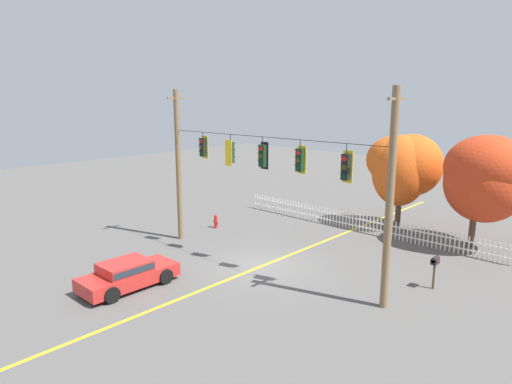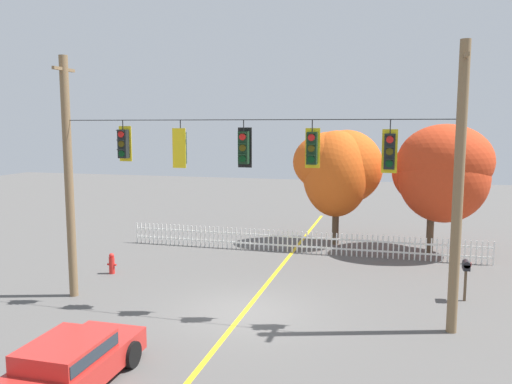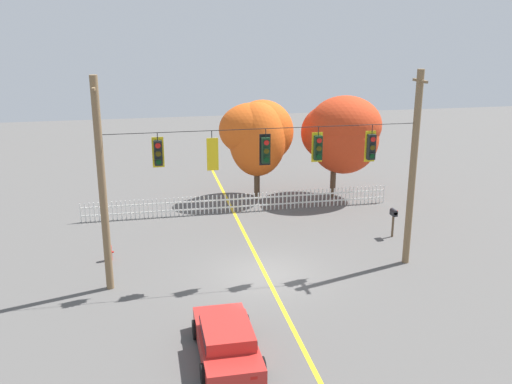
{
  "view_description": "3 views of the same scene",
  "coord_description": "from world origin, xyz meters",
  "px_view_note": "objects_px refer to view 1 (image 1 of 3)",
  "views": [
    {
      "loc": [
        13.31,
        -14.7,
        7.7
      ],
      "look_at": [
        0.39,
        -0.85,
        3.7
      ],
      "focal_mm": 31.69,
      "sensor_mm": 36.0,
      "label": 1
    },
    {
      "loc": [
        4.36,
        -14.98,
        5.82
      ],
      "look_at": [
        0.44,
        -0.26,
        3.85
      ],
      "focal_mm": 36.21,
      "sensor_mm": 36.0,
      "label": 2
    },
    {
      "loc": [
        -4.56,
        -20.59,
        9.9
      ],
      "look_at": [
        -0.5,
        -0.56,
        3.7
      ],
      "focal_mm": 39.87,
      "sensor_mm": 36.0,
      "label": 3
    }
  ],
  "objects_px": {
    "traffic_signal_northbound_primary": "(230,153)",
    "parked_car": "(128,274)",
    "traffic_signal_southbound_primary": "(300,160)",
    "fire_hydrant": "(216,221)",
    "traffic_signal_westbound_side": "(263,156)",
    "traffic_signal_northbound_secondary": "(346,167)",
    "traffic_signal_eastbound_side": "(203,147)",
    "autumn_maple_near_fence": "(403,166)",
    "roadside_mailbox": "(435,263)",
    "autumn_maple_mid": "(484,176)"
  },
  "relations": [
    {
      "from": "traffic_signal_westbound_side",
      "to": "parked_car",
      "type": "height_order",
      "value": "traffic_signal_westbound_side"
    },
    {
      "from": "traffic_signal_eastbound_side",
      "to": "traffic_signal_northbound_primary",
      "type": "height_order",
      "value": "same"
    },
    {
      "from": "fire_hydrant",
      "to": "traffic_signal_southbound_primary",
      "type": "bearing_deg",
      "value": -18.1
    },
    {
      "from": "traffic_signal_eastbound_side",
      "to": "parked_car",
      "type": "xyz_separation_m",
      "value": [
        1.62,
        -5.58,
        -4.63
      ]
    },
    {
      "from": "traffic_signal_westbound_side",
      "to": "autumn_maple_mid",
      "type": "distance_m",
      "value": 11.55
    },
    {
      "from": "autumn_maple_near_fence",
      "to": "roadside_mailbox",
      "type": "relative_size",
      "value": 4.06
    },
    {
      "from": "traffic_signal_eastbound_side",
      "to": "traffic_signal_southbound_primary",
      "type": "relative_size",
      "value": 0.94
    },
    {
      "from": "autumn_maple_mid",
      "to": "parked_car",
      "type": "distance_m",
      "value": 17.77
    },
    {
      "from": "traffic_signal_eastbound_side",
      "to": "traffic_signal_northbound_secondary",
      "type": "relative_size",
      "value": 0.88
    },
    {
      "from": "traffic_signal_northbound_primary",
      "to": "autumn_maple_near_fence",
      "type": "bearing_deg",
      "value": 69.46
    },
    {
      "from": "traffic_signal_westbound_side",
      "to": "traffic_signal_southbound_primary",
      "type": "relative_size",
      "value": 1.02
    },
    {
      "from": "traffic_signal_eastbound_side",
      "to": "traffic_signal_southbound_primary",
      "type": "xyz_separation_m",
      "value": [
        6.1,
        0.0,
        -0.07
      ]
    },
    {
      "from": "traffic_signal_eastbound_side",
      "to": "traffic_signal_westbound_side",
      "type": "xyz_separation_m",
      "value": [
        4.03,
        0.0,
        -0.08
      ]
    },
    {
      "from": "traffic_signal_southbound_primary",
      "to": "roadside_mailbox",
      "type": "bearing_deg",
      "value": 31.23
    },
    {
      "from": "traffic_signal_southbound_primary",
      "to": "traffic_signal_westbound_side",
      "type": "bearing_deg",
      "value": 179.99
    },
    {
      "from": "traffic_signal_northbound_secondary",
      "to": "fire_hydrant",
      "type": "distance_m",
      "value": 11.83
    },
    {
      "from": "traffic_signal_northbound_primary",
      "to": "fire_hydrant",
      "type": "height_order",
      "value": "traffic_signal_northbound_primary"
    },
    {
      "from": "parked_car",
      "to": "traffic_signal_northbound_secondary",
      "type": "bearing_deg",
      "value": 39.89
    },
    {
      "from": "traffic_signal_eastbound_side",
      "to": "fire_hydrant",
      "type": "relative_size",
      "value": 1.61
    },
    {
      "from": "traffic_signal_eastbound_side",
      "to": "autumn_maple_near_fence",
      "type": "height_order",
      "value": "traffic_signal_eastbound_side"
    },
    {
      "from": "traffic_signal_eastbound_side",
      "to": "roadside_mailbox",
      "type": "distance_m",
      "value": 11.97
    },
    {
      "from": "autumn_maple_near_fence",
      "to": "traffic_signal_westbound_side",
      "type": "bearing_deg",
      "value": -99.98
    },
    {
      "from": "traffic_signal_southbound_primary",
      "to": "traffic_signal_northbound_secondary",
      "type": "height_order",
      "value": "same"
    },
    {
      "from": "traffic_signal_eastbound_side",
      "to": "autumn_maple_mid",
      "type": "height_order",
      "value": "traffic_signal_eastbound_side"
    },
    {
      "from": "traffic_signal_northbound_secondary",
      "to": "autumn_maple_mid",
      "type": "height_order",
      "value": "traffic_signal_northbound_secondary"
    },
    {
      "from": "fire_hydrant",
      "to": "roadside_mailbox",
      "type": "height_order",
      "value": "roadside_mailbox"
    },
    {
      "from": "traffic_signal_northbound_primary",
      "to": "roadside_mailbox",
      "type": "height_order",
      "value": "traffic_signal_northbound_primary"
    },
    {
      "from": "traffic_signal_southbound_primary",
      "to": "fire_hydrant",
      "type": "bearing_deg",
      "value": 161.9
    },
    {
      "from": "traffic_signal_southbound_primary",
      "to": "fire_hydrant",
      "type": "xyz_separation_m",
      "value": [
        -8.31,
        2.72,
        -4.76
      ]
    },
    {
      "from": "autumn_maple_near_fence",
      "to": "parked_car",
      "type": "xyz_separation_m",
      "value": [
        -4.22,
        -15.84,
        -3.16
      ]
    },
    {
      "from": "traffic_signal_northbound_primary",
      "to": "traffic_signal_southbound_primary",
      "type": "distance_m",
      "value": 4.12
    },
    {
      "from": "traffic_signal_northbound_primary",
      "to": "parked_car",
      "type": "distance_m",
      "value": 7.18
    },
    {
      "from": "traffic_signal_northbound_primary",
      "to": "traffic_signal_northbound_secondary",
      "type": "bearing_deg",
      "value": 0.18
    },
    {
      "from": "parked_car",
      "to": "traffic_signal_westbound_side",
      "type": "bearing_deg",
      "value": 66.63
    },
    {
      "from": "traffic_signal_westbound_side",
      "to": "parked_car",
      "type": "bearing_deg",
      "value": -113.37
    },
    {
      "from": "traffic_signal_westbound_side",
      "to": "traffic_signal_northbound_secondary",
      "type": "distance_m",
      "value": 4.27
    },
    {
      "from": "autumn_maple_mid",
      "to": "autumn_maple_near_fence",
      "type": "bearing_deg",
      "value": 170.58
    },
    {
      "from": "roadside_mailbox",
      "to": "traffic_signal_northbound_secondary",
      "type": "bearing_deg",
      "value": -131.65
    },
    {
      "from": "parked_car",
      "to": "roadside_mailbox",
      "type": "distance_m",
      "value": 12.55
    },
    {
      "from": "autumn_maple_mid",
      "to": "roadside_mailbox",
      "type": "bearing_deg",
      "value": -86.73
    },
    {
      "from": "traffic_signal_southbound_primary",
      "to": "parked_car",
      "type": "height_order",
      "value": "traffic_signal_southbound_primary"
    },
    {
      "from": "traffic_signal_southbound_primary",
      "to": "roadside_mailbox",
      "type": "xyz_separation_m",
      "value": [
        4.76,
        2.89,
        -4.04
      ]
    },
    {
      "from": "traffic_signal_northbound_secondary",
      "to": "traffic_signal_eastbound_side",
      "type": "bearing_deg",
      "value": -179.99
    },
    {
      "from": "traffic_signal_eastbound_side",
      "to": "roadside_mailbox",
      "type": "relative_size",
      "value": 0.96
    },
    {
      "from": "traffic_signal_southbound_primary",
      "to": "autumn_maple_near_fence",
      "type": "height_order",
      "value": "traffic_signal_southbound_primary"
    },
    {
      "from": "fire_hydrant",
      "to": "parked_car",
      "type": "bearing_deg",
      "value": -65.23
    },
    {
      "from": "traffic_signal_northbound_secondary",
      "to": "parked_car",
      "type": "xyz_separation_m",
      "value": [
        -6.68,
        -5.58,
        -4.5
      ]
    },
    {
      "from": "roadside_mailbox",
      "to": "traffic_signal_eastbound_side",
      "type": "bearing_deg",
      "value": -165.12
    },
    {
      "from": "traffic_signal_northbound_primary",
      "to": "parked_car",
      "type": "height_order",
      "value": "traffic_signal_northbound_primary"
    },
    {
      "from": "traffic_signal_northbound_secondary",
      "to": "autumn_maple_mid",
      "type": "xyz_separation_m",
      "value": [
        2.19,
        9.49,
        -1.3
      ]
    }
  ]
}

